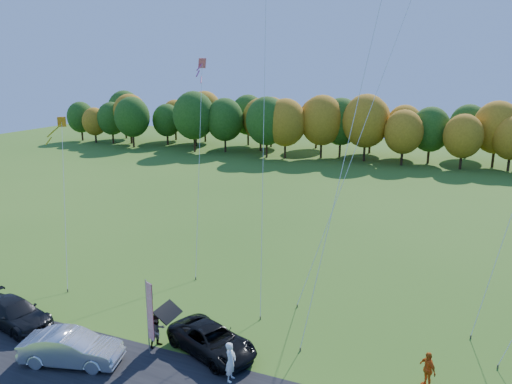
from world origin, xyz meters
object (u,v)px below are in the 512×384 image
at_px(black_suv, 212,340).
at_px(feather_flag, 149,310).
at_px(silver_sedan, 71,348).
at_px(person_east, 427,369).

xyz_separation_m(black_suv, feather_flag, (-2.71, -1.42, 1.80)).
relative_size(silver_sedan, person_east, 2.86).
bearing_deg(person_east, black_suv, -126.02).
distance_m(silver_sedan, person_east, 17.01).
relative_size(person_east, feather_flag, 0.42).
bearing_deg(black_suv, silver_sedan, 142.36).
distance_m(black_suv, silver_sedan, 6.90).
bearing_deg(person_east, feather_flag, -121.59).
xyz_separation_m(black_suv, silver_sedan, (-5.96, -3.48, 0.10)).
bearing_deg(black_suv, person_east, -60.03).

